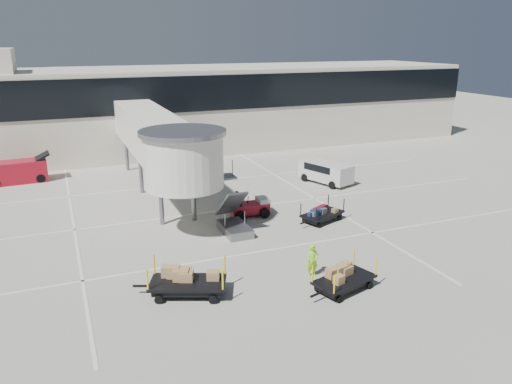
% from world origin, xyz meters
% --- Properties ---
extents(ground, '(140.00, 140.00, 0.00)m').
position_xyz_m(ground, '(0.00, 0.00, 0.00)').
color(ground, '#B8B4A4').
rests_on(ground, ground).
extents(lane_markings, '(40.00, 30.00, 0.02)m').
position_xyz_m(lane_markings, '(-0.67, 9.33, 0.01)').
color(lane_markings, silver).
rests_on(lane_markings, ground).
extents(terminal, '(64.00, 12.11, 15.20)m').
position_xyz_m(terminal, '(-0.35, 29.94, 4.11)').
color(terminal, beige).
rests_on(terminal, ground).
extents(jet_bridge, '(5.70, 20.40, 6.03)m').
position_xyz_m(jet_bridge, '(-3.97, 12.26, 4.28)').
color(jet_bridge, silver).
rests_on(jet_bridge, ground).
extents(baggage_tug, '(2.50, 1.66, 1.59)m').
position_xyz_m(baggage_tug, '(0.50, 7.37, 0.58)').
color(baggage_tug, maroon).
rests_on(baggage_tug, ground).
extents(suitcase_cart, '(3.39, 2.24, 1.31)m').
position_xyz_m(suitcase_cart, '(4.20, 4.76, 0.48)').
color(suitcase_cart, black).
rests_on(suitcase_cart, ground).
extents(box_cart_near, '(3.60, 2.19, 1.38)m').
position_xyz_m(box_cart_near, '(0.62, -3.32, 0.55)').
color(box_cart_near, black).
rests_on(box_cart_near, ground).
extents(box_cart_far, '(4.08, 2.76, 1.59)m').
position_xyz_m(box_cart_far, '(-5.80, -1.12, 0.61)').
color(box_cart_far, black).
rests_on(box_cart_far, ground).
extents(ground_worker, '(0.58, 0.38, 1.60)m').
position_xyz_m(ground_worker, '(0.13, -1.54, 0.80)').
color(ground_worker, '#86D816').
rests_on(ground_worker, ground).
extents(minivan, '(3.04, 4.57, 1.61)m').
position_xyz_m(minivan, '(8.63, 12.31, 0.97)').
color(minivan, silver).
rests_on(minivan, ground).
extents(belt_loader, '(4.71, 2.13, 2.22)m').
position_xyz_m(belt_loader, '(-13.46, 21.39, 0.85)').
color(belt_loader, maroon).
rests_on(belt_loader, ground).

